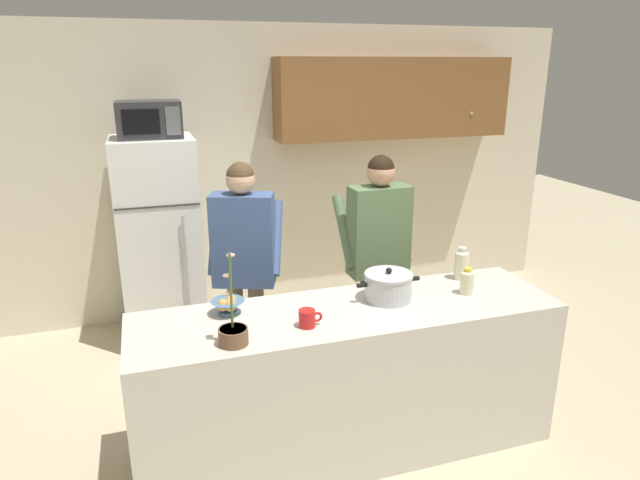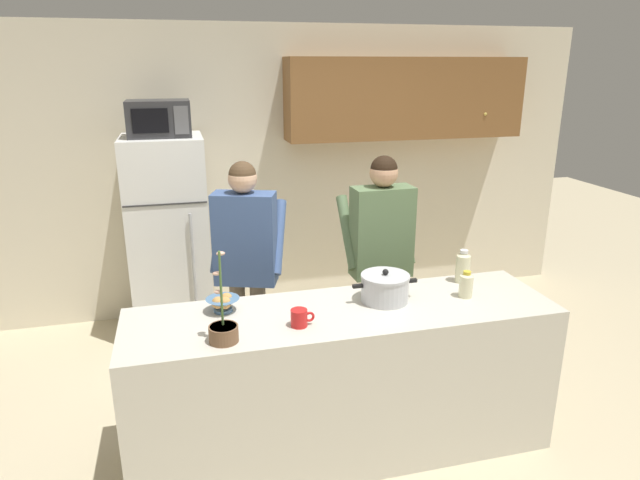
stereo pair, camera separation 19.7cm
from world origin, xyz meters
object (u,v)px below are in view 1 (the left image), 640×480
microwave (149,119)px  person_near_pot (244,252)px  coffee_mug (308,318)px  potted_orchid (233,332)px  bread_bowl (228,305)px  bottle_mid_counter (467,281)px  refrigerator (160,242)px  bottle_near_edge (462,264)px  cooking_pot (388,286)px  person_by_sink (378,242)px

microwave → person_near_pot: bearing=-61.4°
coffee_mug → potted_orchid: (-0.41, -0.07, 0.02)m
microwave → potted_orchid: 2.23m
bread_bowl → bottle_mid_counter: bearing=-6.1°
coffee_mug → refrigerator: bearing=109.0°
refrigerator → bottle_near_edge: size_ratio=7.94×
potted_orchid → coffee_mug: bearing=10.0°
refrigerator → potted_orchid: refrigerator is taller
bottle_mid_counter → bottle_near_edge: bearing=66.6°
microwave → person_near_pot: size_ratio=0.29×
bottle_near_edge → potted_orchid: potted_orchid is taller
cooking_pot → coffee_mug: cooking_pot is taller
microwave → coffee_mug: microwave is taller
person_by_sink → refrigerator: bearing=142.9°
cooking_pot → potted_orchid: size_ratio=0.82×
microwave → bottle_near_edge: bearing=-41.2°
microwave → cooking_pot: microwave is taller
refrigerator → bread_bowl: (0.30, -1.70, 0.12)m
bread_bowl → potted_orchid: size_ratio=0.39×
cooking_pot → coffee_mug: (-0.56, -0.20, -0.04)m
coffee_mug → potted_orchid: size_ratio=0.27×
coffee_mug → bread_bowl: 0.47m
person_near_pot → person_by_sink: size_ratio=0.99×
refrigerator → bottle_mid_counter: refrigerator is taller
bottle_near_edge → cooking_pot: bearing=-165.0°
bottle_mid_counter → potted_orchid: (-1.46, -0.20, -0.02)m
cooking_pot → bread_bowl: 0.94m
person_near_pot → refrigerator: bearing=118.1°
potted_orchid → person_near_pot: bearing=76.8°
cooking_pot → microwave: bearing=125.2°
potted_orchid → refrigerator: bearing=97.6°
cooking_pot → bread_bowl: size_ratio=2.10×
person_by_sink → bottle_mid_counter: size_ratio=10.17×
microwave → cooking_pot: bearing=-54.8°
person_near_pot → microwave: bearing=118.6°
microwave → bottle_near_edge: 2.57m
person_near_pot → potted_orchid: 1.10m
refrigerator → person_by_sink: size_ratio=1.02×
cooking_pot → potted_orchid: potted_orchid is taller
bottle_mid_counter → potted_orchid: size_ratio=0.34×
microwave → person_by_sink: bearing=-36.5°
refrigerator → coffee_mug: size_ratio=13.06×
bottle_near_edge → potted_orchid: (-1.56, -0.43, -0.04)m
bread_bowl → bottle_near_edge: bottle_near_edge is taller
microwave → cooking_pot: 2.32m
person_by_sink → potted_orchid: 1.52m
person_near_pot → coffee_mug: person_near_pot is taller
refrigerator → bottle_mid_counter: 2.54m
cooking_pot → bread_bowl: (-0.94, 0.09, -0.03)m
refrigerator → microwave: 1.00m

